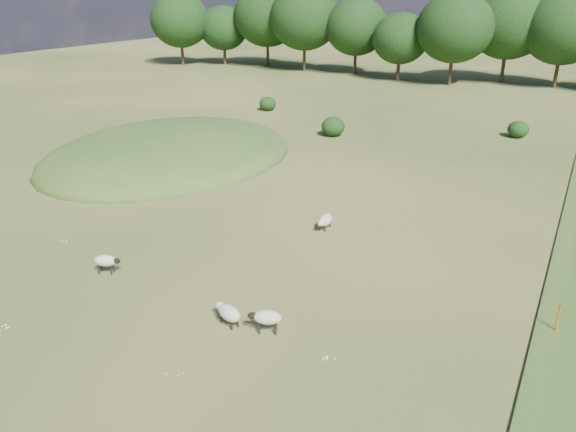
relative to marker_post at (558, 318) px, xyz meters
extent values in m
plane|color=#2C4A17|center=(-14.26, 18.89, -0.60)|extent=(160.00, 160.00, 0.00)
ellipsoid|color=#33561E|center=(-26.26, 10.89, -0.60)|extent=(16.00, 20.00, 4.00)
cylinder|color=black|center=(-57.22, 51.46, 1.29)|extent=(0.44, 0.44, 3.77)
ellipsoid|color=black|center=(-57.22, 51.46, 5.90)|extent=(8.81, 8.81, 7.93)
cylinder|color=black|center=(-51.88, 55.12, 0.96)|extent=(0.44, 0.44, 3.12)
ellipsoid|color=black|center=(-51.88, 55.12, 4.78)|extent=(7.28, 7.28, 6.55)
cylinder|color=black|center=(-44.80, 56.24, 1.51)|extent=(0.44, 0.44, 4.21)
ellipsoid|color=black|center=(-44.80, 56.24, 6.65)|extent=(9.83, 9.83, 8.84)
cylinder|color=black|center=(-37.69, 54.44, 1.49)|extent=(0.44, 0.44, 4.18)
ellipsoid|color=black|center=(-37.69, 54.44, 6.60)|extent=(9.75, 9.75, 8.78)
cylinder|color=black|center=(-30.19, 55.14, 1.20)|extent=(0.44, 0.44, 3.61)
ellipsoid|color=black|center=(-30.19, 55.14, 5.61)|extent=(8.41, 8.41, 7.57)
cylinder|color=black|center=(-23.07, 52.32, 0.91)|extent=(0.44, 0.44, 3.02)
ellipsoid|color=black|center=(-23.07, 52.32, 4.60)|extent=(7.04, 7.04, 6.34)
cylinder|color=black|center=(-16.34, 51.88, 1.35)|extent=(0.44, 0.44, 3.90)
ellipsoid|color=black|center=(-16.34, 51.88, 6.11)|extent=(9.09, 9.09, 8.18)
cylinder|color=black|center=(-11.01, 56.79, 1.51)|extent=(0.44, 0.44, 4.22)
ellipsoid|color=black|center=(-11.01, 56.79, 6.67)|extent=(9.85, 9.85, 8.86)
cylinder|color=black|center=(-4.81, 55.84, 1.37)|extent=(0.44, 0.44, 3.94)
ellipsoid|color=black|center=(-4.81, 55.84, 6.19)|extent=(9.20, 9.20, 8.28)
ellipsoid|color=black|center=(-18.44, 21.86, 0.18)|extent=(1.90, 1.90, 1.55)
ellipsoid|color=black|center=(-5.19, 28.50, 0.07)|extent=(1.64, 1.64, 1.34)
ellipsoid|color=black|center=(-28.20, 28.03, 0.07)|extent=(1.65, 1.65, 1.35)
cylinder|color=#D8590C|center=(0.00, 0.00, 0.00)|extent=(0.06, 0.06, 1.20)
ellipsoid|color=beige|center=(-8.88, -4.79, 0.02)|extent=(1.13, 0.88, 0.51)
ellipsoid|color=black|center=(-9.38, -5.01, 0.05)|extent=(0.39, 0.35, 0.26)
cylinder|color=black|center=(-9.10, -5.02, -0.42)|extent=(0.07, 0.07, 0.36)
cylinder|color=black|center=(-9.20, -4.79, -0.42)|extent=(0.07, 0.07, 0.36)
cylinder|color=black|center=(-8.57, -4.79, -0.42)|extent=(0.07, 0.07, 0.36)
cylinder|color=black|center=(-8.67, -4.56, -0.42)|extent=(0.07, 0.07, 0.36)
ellipsoid|color=beige|center=(-10.98, 4.43, -0.12)|extent=(0.61, 1.10, 0.56)
ellipsoid|color=silver|center=(-10.96, 3.85, -0.08)|extent=(0.27, 0.36, 0.28)
cylinder|color=black|center=(-10.83, 4.12, -0.50)|extent=(0.08, 0.08, 0.20)
cylinder|color=black|center=(-11.10, 4.11, -0.50)|extent=(0.08, 0.08, 0.20)
cylinder|color=black|center=(-10.85, 4.75, -0.50)|extent=(0.08, 0.08, 0.20)
cylinder|color=black|center=(-11.12, 4.75, -0.50)|extent=(0.08, 0.08, 0.20)
ellipsoid|color=beige|center=(-17.12, -4.26, -0.01)|extent=(1.07, 0.80, 0.49)
ellipsoid|color=black|center=(-16.63, -4.09, 0.03)|extent=(0.37, 0.32, 0.25)
cylinder|color=black|center=(-16.90, -4.06, -0.43)|extent=(0.07, 0.07, 0.35)
cylinder|color=black|center=(-16.82, -4.28, -0.43)|extent=(0.07, 0.07, 0.35)
cylinder|color=black|center=(-17.42, -4.24, -0.43)|extent=(0.07, 0.07, 0.35)
cylinder|color=black|center=(-17.34, -4.47, -0.43)|extent=(0.07, 0.07, 0.35)
ellipsoid|color=beige|center=(-10.34, -5.02, -0.12)|extent=(1.22, 0.92, 0.56)
ellipsoid|color=silver|center=(-10.89, -4.81, -0.08)|extent=(0.42, 0.37, 0.28)
cylinder|color=black|center=(-10.69, -5.03, -0.50)|extent=(0.08, 0.08, 0.20)
cylinder|color=black|center=(-10.59, -4.78, -0.50)|extent=(0.08, 0.08, 0.20)
cylinder|color=black|center=(-10.09, -5.25, -0.50)|extent=(0.08, 0.08, 0.20)
cylinder|color=black|center=(-10.00, -5.00, -0.50)|extent=(0.08, 0.08, 0.20)
camera|label=1|loc=(-0.27, -19.12, 10.69)|focal=35.00mm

